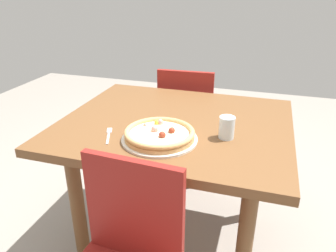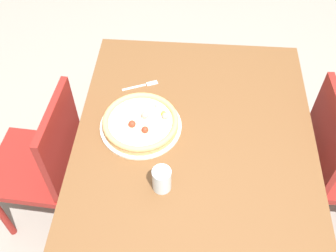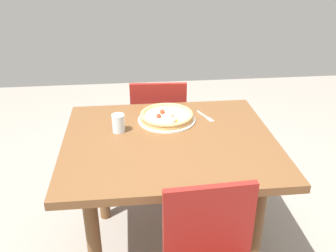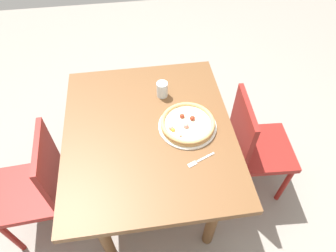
# 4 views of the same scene
# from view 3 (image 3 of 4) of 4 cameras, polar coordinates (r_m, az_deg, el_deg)

# --- Properties ---
(ground_plane) EXTENTS (6.00, 6.00, 0.00)m
(ground_plane) POSITION_cam_3_polar(r_m,az_deg,el_deg) (2.45, 0.19, -17.95)
(ground_plane) COLOR gray
(dining_table) EXTENTS (1.13, 0.97, 0.77)m
(dining_table) POSITION_cam_3_polar(r_m,az_deg,el_deg) (2.04, 0.22, -4.75)
(dining_table) COLOR brown
(dining_table) RESTS_ON ground
(chair_near) EXTENTS (0.42, 0.42, 0.87)m
(chair_near) POSITION_cam_3_polar(r_m,az_deg,el_deg) (2.74, -1.46, -0.35)
(chair_near) COLOR maroon
(chair_near) RESTS_ON ground
(plate) EXTENTS (0.34, 0.34, 0.01)m
(plate) POSITION_cam_3_polar(r_m,az_deg,el_deg) (2.18, -0.20, 0.98)
(plate) COLOR silver
(plate) RESTS_ON dining_table
(pizza) EXTENTS (0.31, 0.31, 0.05)m
(pizza) POSITION_cam_3_polar(r_m,az_deg,el_deg) (2.17, -0.20, 1.57)
(pizza) COLOR tan
(pizza) RESTS_ON plate
(fork) EXTENTS (0.08, 0.16, 0.00)m
(fork) POSITION_cam_3_polar(r_m,az_deg,el_deg) (2.23, 5.88, 1.38)
(fork) COLOR silver
(fork) RESTS_ON dining_table
(drinking_glass) EXTENTS (0.07, 0.07, 0.10)m
(drinking_glass) POSITION_cam_3_polar(r_m,az_deg,el_deg) (2.06, -7.62, 0.43)
(drinking_glass) COLOR silver
(drinking_glass) RESTS_ON dining_table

